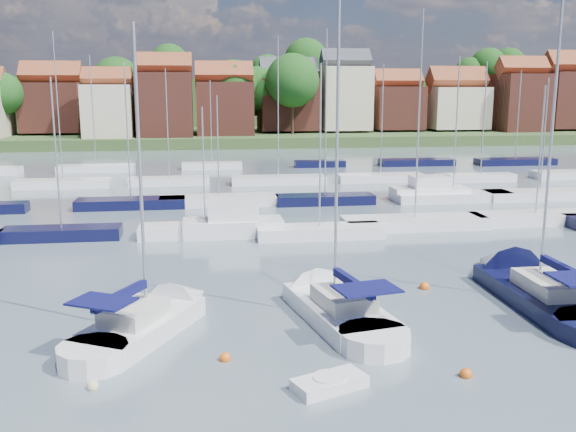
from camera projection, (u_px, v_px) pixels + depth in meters
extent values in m
plane|color=#4C5B68|center=(275.00, 189.00, 65.48)|extent=(260.00, 260.00, 0.00)
cube|color=white|center=(141.00, 330.00, 27.25)|extent=(5.47, 7.02, 1.20)
cone|color=white|center=(188.00, 300.00, 30.98)|extent=(3.89, 4.07, 2.71)
cylinder|color=white|center=(93.00, 360.00, 24.26)|extent=(3.67, 3.67, 1.20)
cube|color=beige|center=(134.00, 312.00, 26.64)|extent=(2.96, 3.29, 0.70)
cylinder|color=#B2B2B7|center=(140.00, 174.00, 26.33)|extent=(0.14, 0.14, 12.06)
cylinder|color=#B2B2B7|center=(120.00, 299.00, 25.64)|extent=(1.80, 3.23, 0.10)
cube|color=#0D0D41|center=(120.00, 296.00, 25.61)|extent=(1.89, 3.17, 0.35)
cube|color=#0D0D41|center=(102.00, 301.00, 24.50)|extent=(2.80, 2.53, 0.08)
cube|color=white|center=(339.00, 315.00, 29.03)|extent=(4.29, 7.53, 1.20)
cone|color=white|center=(305.00, 286.00, 33.13)|extent=(3.57, 3.96, 2.96)
cylinder|color=white|center=(374.00, 344.00, 25.74)|extent=(3.48, 3.48, 1.20)
cube|color=beige|center=(344.00, 298.00, 28.38)|extent=(2.61, 3.30, 0.70)
cylinder|color=#B2B2B7|center=(337.00, 156.00, 28.05)|extent=(0.14, 0.14, 13.13)
cylinder|color=#B2B2B7|center=(353.00, 286.00, 27.30)|extent=(0.87, 3.88, 0.10)
cube|color=#0D0D41|center=(353.00, 283.00, 27.27)|extent=(1.03, 3.73, 0.35)
cube|color=#0D0D41|center=(367.00, 289.00, 26.05)|extent=(2.81, 2.23, 0.08)
cube|color=black|center=(545.00, 299.00, 31.16)|extent=(3.68, 8.72, 1.20)
cone|color=black|center=(495.00, 268.00, 36.45)|extent=(3.65, 4.25, 3.62)
cube|color=beige|center=(553.00, 284.00, 30.39)|extent=(2.56, 3.64, 0.70)
cylinder|color=#B2B2B7|center=(553.00, 115.00, 29.98)|extent=(0.14, 0.14, 16.47)
cylinder|color=#B2B2B7|center=(569.00, 274.00, 29.04)|extent=(0.13, 4.83, 0.10)
cube|color=#0D0D41|center=(569.00, 271.00, 29.01)|extent=(0.33, 4.59, 0.35)
cube|color=white|center=(329.00, 384.00, 22.46)|extent=(2.86, 2.09, 0.51)
cylinder|color=white|center=(330.00, 380.00, 22.43)|extent=(1.21, 1.21, 0.33)
sphere|color=beige|center=(93.00, 389.00, 22.51)|extent=(0.43, 0.43, 0.43)
sphere|color=#D85914|center=(225.00, 360.00, 24.84)|extent=(0.46, 0.46, 0.46)
sphere|color=#D85914|center=(466.00, 377.00, 23.44)|extent=(0.48, 0.48, 0.48)
sphere|color=#D85914|center=(424.00, 289.00, 33.58)|extent=(0.54, 0.54, 0.54)
cube|color=black|center=(62.00, 234.00, 44.27)|extent=(8.01, 2.24, 1.00)
cylinder|color=#B2B2B7|center=(56.00, 154.00, 43.15)|extent=(0.12, 0.12, 10.16)
cube|color=white|center=(205.00, 231.00, 45.23)|extent=(9.22, 2.58, 1.00)
cylinder|color=#B2B2B7|center=(204.00, 167.00, 44.32)|extent=(0.12, 0.12, 8.18)
cube|color=white|center=(319.00, 233.00, 44.73)|extent=(8.78, 2.46, 1.00)
cylinder|color=#B2B2B7|center=(320.00, 146.00, 43.52)|extent=(0.12, 0.12, 11.06)
cube|color=white|center=(415.00, 224.00, 47.73)|extent=(10.79, 3.02, 1.00)
cylinder|color=#B2B2B7|center=(419.00, 116.00, 46.14)|extent=(0.12, 0.12, 14.87)
cube|color=white|center=(535.00, 219.00, 49.37)|extent=(10.13, 2.84, 1.00)
cylinder|color=#B2B2B7|center=(541.00, 150.00, 48.30)|extent=(0.12, 0.12, 9.59)
cube|color=white|center=(233.00, 229.00, 45.27)|extent=(7.00, 2.60, 1.40)
cube|color=white|center=(233.00, 214.00, 45.05)|extent=(3.50, 2.20, 1.30)
cube|color=black|center=(131.00, 204.00, 55.51)|extent=(9.30, 2.60, 1.00)
cylinder|color=#B2B2B7|center=(127.00, 132.00, 54.26)|extent=(0.12, 0.12, 11.48)
cube|color=white|center=(219.00, 201.00, 56.88)|extent=(10.40, 2.91, 1.00)
cylinder|color=#B2B2B7|center=(218.00, 146.00, 55.90)|extent=(0.12, 0.12, 8.77)
cube|color=black|center=(325.00, 200.00, 57.41)|extent=(8.80, 2.46, 1.00)
cylinder|color=#B2B2B7|center=(326.00, 114.00, 55.87)|extent=(0.12, 0.12, 14.33)
cube|color=white|center=(453.00, 197.00, 58.87)|extent=(10.73, 3.00, 1.00)
cylinder|color=#B2B2B7|center=(456.00, 125.00, 57.55)|extent=(0.12, 0.12, 12.14)
cube|color=white|center=(540.00, 196.00, 59.79)|extent=(10.48, 2.93, 1.00)
cylinder|color=#B2B2B7|center=(544.00, 135.00, 58.66)|extent=(0.12, 0.12, 10.28)
cube|color=white|center=(429.00, 195.00, 59.39)|extent=(7.00, 2.60, 1.40)
cube|color=white|center=(430.00, 183.00, 59.17)|extent=(3.50, 2.20, 1.30)
cube|color=white|center=(63.00, 184.00, 66.64)|extent=(9.71, 2.72, 1.00)
cylinder|color=#B2B2B7|center=(58.00, 107.00, 65.05)|extent=(0.12, 0.12, 14.88)
cube|color=white|center=(169.00, 182.00, 68.36)|extent=(8.49, 2.38, 1.00)
cylinder|color=#B2B2B7|center=(167.00, 124.00, 67.13)|extent=(0.12, 0.12, 11.31)
cube|color=white|center=(278.00, 181.00, 69.19)|extent=(10.16, 2.85, 1.00)
cylinder|color=#B2B2B7|center=(278.00, 107.00, 67.62)|extent=(0.12, 0.12, 14.59)
cube|color=white|center=(380.00, 178.00, 70.80)|extent=(9.53, 2.67, 1.00)
cylinder|color=#B2B2B7|center=(382.00, 119.00, 69.51)|extent=(0.12, 0.12, 11.91)
cube|color=white|center=(480.00, 178.00, 70.90)|extent=(7.62, 2.13, 1.00)
cylinder|color=#B2B2B7|center=(484.00, 118.00, 69.58)|extent=(0.12, 0.12, 12.13)
cube|color=white|center=(576.00, 175.00, 73.54)|extent=(10.17, 2.85, 1.00)
cube|color=white|center=(96.00, 169.00, 78.82)|extent=(9.24, 2.59, 1.00)
cylinder|color=#B2B2B7|center=(93.00, 111.00, 77.40)|extent=(0.12, 0.12, 13.17)
cube|color=white|center=(212.00, 166.00, 81.41)|extent=(7.57, 2.12, 1.00)
cylinder|color=#B2B2B7|center=(211.00, 122.00, 80.28)|extent=(0.12, 0.12, 10.24)
cube|color=black|center=(320.00, 164.00, 83.41)|extent=(6.58, 1.84, 1.00)
cylinder|color=#B2B2B7|center=(320.00, 130.00, 82.51)|extent=(0.12, 0.12, 8.01)
cube|color=black|center=(417.00, 163.00, 85.07)|extent=(9.92, 2.78, 1.00)
cylinder|color=#B2B2B7|center=(418.00, 117.00, 83.88)|extent=(0.12, 0.12, 10.92)
cube|color=black|center=(515.00, 162.00, 85.83)|extent=(10.55, 2.95, 1.00)
cylinder|color=#B2B2B7|center=(518.00, 115.00, 84.57)|extent=(0.12, 0.12, 11.51)
cube|color=#3C4E27|center=(235.00, 132.00, 140.18)|extent=(200.00, 70.00, 3.00)
cube|color=#3C4E27|center=(229.00, 107.00, 163.50)|extent=(200.00, 60.00, 14.00)
cube|color=brown|center=(54.00, 107.00, 115.83)|extent=(10.37, 9.97, 8.73)
cube|color=brown|center=(51.00, 75.00, 114.70)|extent=(10.57, 5.13, 5.13)
cube|color=beige|center=(109.00, 111.00, 108.84)|extent=(8.09, 8.80, 8.96)
cube|color=brown|center=(107.00, 79.00, 107.74)|extent=(8.25, 4.00, 4.00)
cube|color=brown|center=(165.00, 105.00, 110.78)|extent=(9.36, 10.17, 10.97)
cube|color=brown|center=(164.00, 66.00, 109.45)|extent=(9.54, 4.63, 4.63)
cube|color=brown|center=(225.00, 109.00, 113.96)|extent=(9.90, 8.56, 9.42)
cube|color=brown|center=(224.00, 75.00, 112.77)|extent=(10.10, 4.90, 4.90)
cube|color=brown|center=(288.00, 104.00, 120.29)|extent=(10.59, 8.93, 9.49)
cube|color=#383A42|center=(288.00, 71.00, 119.08)|extent=(10.80, 5.24, 5.24)
cube|color=beige|center=(345.00, 98.00, 120.64)|extent=(9.01, 8.61, 11.65)
cube|color=#383A42|center=(345.00, 61.00, 119.26)|extent=(9.19, 4.46, 4.46)
cube|color=brown|center=(396.00, 108.00, 123.56)|extent=(9.10, 9.34, 8.00)
cube|color=brown|center=(397.00, 81.00, 122.53)|extent=(9.28, 4.50, 4.50)
cube|color=beige|center=(455.00, 108.00, 124.73)|extent=(10.86, 9.59, 7.88)
cube|color=brown|center=(457.00, 80.00, 123.67)|extent=(11.07, 5.37, 5.37)
cube|color=brown|center=(520.00, 103.00, 123.50)|extent=(9.18, 9.96, 10.97)
cube|color=brown|center=(522.00, 68.00, 122.17)|extent=(9.36, 4.54, 4.54)
cube|color=brown|center=(571.00, 100.00, 126.16)|extent=(11.39, 9.67, 10.76)
cube|color=brown|center=(574.00, 65.00, 124.80)|extent=(11.62, 5.64, 5.64)
cylinder|color=#382619|center=(486.00, 94.00, 144.57)|extent=(0.50, 0.50, 4.47)
sphere|color=#1E4F18|center=(488.00, 66.00, 143.35)|extent=(8.18, 8.18, 8.18)
cylinder|color=#382619|center=(259.00, 121.00, 119.47)|extent=(0.50, 0.50, 4.46)
sphere|color=#1E4F18|center=(259.00, 88.00, 118.26)|extent=(8.15, 8.15, 8.15)
cylinder|color=#382619|center=(306.00, 94.00, 137.30)|extent=(0.50, 0.50, 5.15)
sphere|color=#1E4F18|center=(306.00, 61.00, 135.90)|extent=(9.41, 9.41, 9.41)
cylinder|color=#382619|center=(170.00, 94.00, 136.04)|extent=(0.50, 0.50, 4.56)
sphere|color=#1E4F18|center=(169.00, 64.00, 134.80)|extent=(8.34, 8.34, 8.34)
cylinder|color=#382619|center=(118.00, 118.00, 124.93)|extent=(0.50, 0.50, 5.15)
sphere|color=#1E4F18|center=(116.00, 81.00, 123.52)|extent=(9.42, 9.42, 9.42)
cylinder|color=#382619|center=(37.00, 105.00, 124.38)|extent=(0.50, 0.50, 3.42)
sphere|color=#1E4F18|center=(36.00, 80.00, 123.45)|extent=(6.26, 6.26, 6.26)
cylinder|color=#382619|center=(306.00, 120.00, 129.42)|extent=(0.50, 0.50, 3.77)
sphere|color=#1E4F18|center=(306.00, 95.00, 128.39)|extent=(6.89, 6.89, 6.89)
cylinder|color=#382619|center=(292.00, 121.00, 115.29)|extent=(0.50, 0.50, 5.21)
sphere|color=#1E4F18|center=(292.00, 80.00, 113.87)|extent=(9.53, 9.53, 9.53)
cylinder|color=#382619|center=(537.00, 121.00, 132.86)|extent=(0.50, 0.50, 2.97)
sphere|color=#1E4F18|center=(539.00, 102.00, 132.05)|extent=(5.44, 5.44, 5.44)
cylinder|color=#382619|center=(235.00, 121.00, 116.71)|extent=(0.50, 0.50, 4.84)
sphere|color=#1E4F18|center=(234.00, 84.00, 115.39)|extent=(8.85, 8.85, 8.85)
cylinder|color=#382619|center=(468.00, 96.00, 144.30)|extent=(0.50, 0.50, 3.72)
sphere|color=#1E4F18|center=(470.00, 73.00, 143.29)|extent=(6.80, 6.80, 6.80)
cylinder|color=#382619|center=(519.00, 121.00, 124.43)|extent=(0.50, 0.50, 4.05)
sphere|color=#1E4F18|center=(521.00, 92.00, 123.33)|extent=(7.40, 7.40, 7.40)
cylinder|color=#382619|center=(4.00, 126.00, 110.61)|extent=(0.50, 0.50, 4.00)
sphere|color=#1E4F18|center=(2.00, 94.00, 109.52)|extent=(7.32, 7.32, 7.32)
cylinder|color=#382619|center=(267.00, 97.00, 135.95)|extent=(0.50, 0.50, 3.93)
sphere|color=#1E4F18|center=(267.00, 72.00, 134.88)|extent=(7.19, 7.19, 7.19)
cylinder|color=#382619|center=(393.00, 121.00, 127.24)|extent=(0.50, 0.50, 3.82)
sphere|color=#1E4F18|center=(394.00, 94.00, 126.20)|extent=(6.99, 6.99, 6.99)
cylinder|color=#382619|center=(144.00, 126.00, 114.09)|extent=(0.50, 0.50, 3.48)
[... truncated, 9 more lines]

